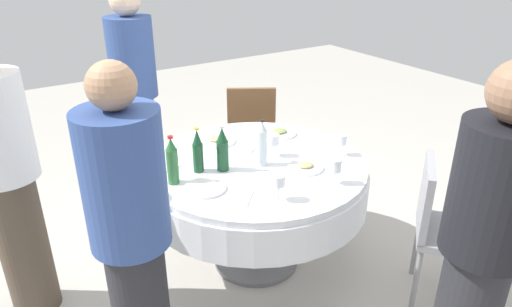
{
  "coord_description": "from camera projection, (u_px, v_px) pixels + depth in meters",
  "views": [
    {
      "loc": [
        -1.38,
        -2.14,
        1.99
      ],
      "look_at": [
        0.0,
        0.0,
        0.8
      ],
      "focal_mm": 32.72,
      "sensor_mm": 36.0,
      "label": 1
    }
  ],
  "objects": [
    {
      "name": "wine_glass_left",
      "position": [
        274.0,
        141.0,
        2.88
      ],
      "size": [
        0.07,
        0.07,
        0.14
      ],
      "color": "white",
      "rests_on": "dining_table"
    },
    {
      "name": "person_right",
      "position": [
        136.0,
        95.0,
        3.54
      ],
      "size": [
        0.34,
        0.34,
        1.7
      ],
      "rotation": [
        0.0,
        0.0,
        0.25
      ],
      "color": "slate",
      "rests_on": "ground_plane"
    },
    {
      "name": "person_south",
      "position": [
        132.0,
        236.0,
        1.98
      ],
      "size": [
        0.34,
        0.34,
        1.59
      ],
      "rotation": [
        0.0,
        0.0,
        2.04
      ],
      "color": "#26262B",
      "rests_on": "ground_plane"
    },
    {
      "name": "plate_inner",
      "position": [
        205.0,
        188.0,
        2.53
      ],
      "size": [
        0.23,
        0.23,
        0.02
      ],
      "color": "white",
      "rests_on": "dining_table"
    },
    {
      "name": "dining_table",
      "position": [
        256.0,
        183.0,
        2.9
      ],
      "size": [
        1.37,
        1.37,
        0.74
      ],
      "color": "white",
      "rests_on": "ground_plane"
    },
    {
      "name": "knife_right",
      "position": [
        249.0,
        198.0,
        2.44
      ],
      "size": [
        0.14,
        0.14,
        0.0
      ],
      "primitive_type": "cube",
      "rotation": [
        0.0,
        0.0,
        3.94
      ],
      "color": "silver",
      "rests_on": "dining_table"
    },
    {
      "name": "spoon_south",
      "position": [
        252.0,
        150.0,
        2.99
      ],
      "size": [
        0.15,
        0.12,
        0.0
      ],
      "primitive_type": "cube",
      "rotation": [
        0.0,
        0.0,
        0.66
      ],
      "color": "silver",
      "rests_on": "dining_table"
    },
    {
      "name": "bottle_clear_east",
      "position": [
        262.0,
        144.0,
        2.75
      ],
      "size": [
        0.06,
        0.06,
        0.29
      ],
      "color": "silver",
      "rests_on": "dining_table"
    },
    {
      "name": "chair_outer",
      "position": [
        251.0,
        124.0,
        4.01
      ],
      "size": [
        0.55,
        0.55,
        0.87
      ],
      "rotation": [
        0.0,
        0.0,
        -0.54
      ],
      "color": "brown",
      "rests_on": "ground_plane"
    },
    {
      "name": "person_east",
      "position": [
        7.0,
        179.0,
        2.41
      ],
      "size": [
        0.34,
        0.34,
        1.62
      ],
      "rotation": [
        0.0,
        0.0,
        1.31
      ],
      "color": "#4C3F33",
      "rests_on": "ground_plane"
    },
    {
      "name": "ground_plane",
      "position": [
        256.0,
        260.0,
        3.15
      ],
      "size": [
        10.0,
        10.0,
        0.0
      ],
      "primitive_type": "plane",
      "color": "#B7B2A8"
    },
    {
      "name": "wine_glass_front",
      "position": [
        279.0,
        181.0,
        2.39
      ],
      "size": [
        0.07,
        0.07,
        0.14
      ],
      "color": "white",
      "rests_on": "dining_table"
    },
    {
      "name": "spoon_north",
      "position": [
        169.0,
        171.0,
        2.73
      ],
      "size": [
        0.18,
        0.05,
        0.0
      ],
      "primitive_type": "cube",
      "rotation": [
        0.0,
        0.0,
        0.19
      ],
      "color": "silver",
      "rests_on": "dining_table"
    },
    {
      "name": "chair_left",
      "position": [
        441.0,
        222.0,
        2.64
      ],
      "size": [
        0.56,
        0.56,
        0.87
      ],
      "rotation": [
        0.0,
        0.0,
        3.84
      ],
      "color": "#99999E",
      "rests_on": "ground_plane"
    },
    {
      "name": "plate_rear",
      "position": [
        279.0,
        133.0,
        3.23
      ],
      "size": [
        0.23,
        0.23,
        0.04
      ],
      "color": "white",
      "rests_on": "dining_table"
    },
    {
      "name": "plate_far",
      "position": [
        217.0,
        140.0,
        3.11
      ],
      "size": [
        0.24,
        0.24,
        0.04
      ],
      "color": "white",
      "rests_on": "dining_table"
    },
    {
      "name": "person_north",
      "position": [
        482.0,
        249.0,
        1.86
      ],
      "size": [
        0.34,
        0.34,
        1.62
      ],
      "rotation": [
        0.0,
        0.0,
        3.29
      ],
      "color": "#26262B",
      "rests_on": "ground_plane"
    },
    {
      "name": "wine_glass_outer",
      "position": [
        335.0,
        166.0,
        2.55
      ],
      "size": [
        0.07,
        0.07,
        0.15
      ],
      "color": "white",
      "rests_on": "dining_table"
    },
    {
      "name": "wine_glass_north",
      "position": [
        341.0,
        141.0,
        2.89
      ],
      "size": [
        0.06,
        0.06,
        0.14
      ],
      "color": "white",
      "rests_on": "dining_table"
    },
    {
      "name": "plate_mid",
      "position": [
        305.0,
        167.0,
        2.75
      ],
      "size": [
        0.21,
        0.21,
        0.04
      ],
      "color": "white",
      "rests_on": "dining_table"
    },
    {
      "name": "bottle_dark_green_right",
      "position": [
        222.0,
        150.0,
        2.69
      ],
      "size": [
        0.07,
        0.07,
        0.28
      ],
      "color": "#194728",
      "rests_on": "dining_table"
    },
    {
      "name": "bottle_green_south",
      "position": [
        172.0,
        162.0,
        2.54
      ],
      "size": [
        0.07,
        0.07,
        0.28
      ],
      "color": "#2D6B38",
      "rests_on": "dining_table"
    },
    {
      "name": "bottle_dark_green_north",
      "position": [
        198.0,
        152.0,
        2.67
      ],
      "size": [
        0.06,
        0.06,
        0.27
      ],
      "color": "#194728",
      "rests_on": "dining_table"
    }
  ]
}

